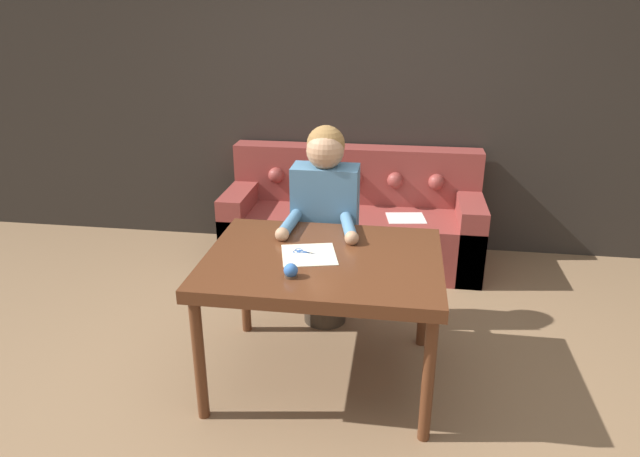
# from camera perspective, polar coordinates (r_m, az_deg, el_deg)

# --- Properties ---
(ground_plane) EXTENTS (16.00, 16.00, 0.00)m
(ground_plane) POSITION_cam_1_polar(r_m,az_deg,el_deg) (3.30, 0.50, -15.73)
(ground_plane) COLOR #846647
(wall_back) EXTENTS (8.00, 0.06, 2.60)m
(wall_back) POSITION_cam_1_polar(r_m,az_deg,el_deg) (4.80, 4.18, 13.18)
(wall_back) COLOR #2D2823
(wall_back) RESTS_ON ground_plane
(dining_table) EXTENTS (1.25, 0.97, 0.76)m
(dining_table) POSITION_cam_1_polar(r_m,az_deg,el_deg) (3.04, 0.30, -4.10)
(dining_table) COLOR #562D19
(dining_table) RESTS_ON ground_plane
(couch) EXTENTS (2.04, 0.77, 0.90)m
(couch) POSITION_cam_1_polar(r_m,az_deg,el_deg) (4.69, 3.30, 0.61)
(couch) COLOR brown
(couch) RESTS_ON ground_plane
(person) EXTENTS (0.47, 0.62, 1.32)m
(person) POSITION_cam_1_polar(r_m,az_deg,el_deg) (3.61, 0.51, 0.37)
(person) COLOR #33281E
(person) RESTS_ON ground_plane
(pattern_paper_main) EXTENTS (0.34, 0.35, 0.00)m
(pattern_paper_main) POSITION_cam_1_polar(r_m,az_deg,el_deg) (3.03, -1.11, -2.64)
(pattern_paper_main) COLOR beige
(pattern_paper_main) RESTS_ON dining_table
(scissors) EXTENTS (0.21, 0.11, 0.01)m
(scissors) POSITION_cam_1_polar(r_m,az_deg,el_deg) (3.05, -1.50, -2.41)
(scissors) COLOR silver
(scissors) RESTS_ON dining_table
(pin_cushion) EXTENTS (0.07, 0.07, 0.07)m
(pin_cushion) POSITION_cam_1_polar(r_m,az_deg,el_deg) (2.78, -2.94, -4.26)
(pin_cushion) COLOR #4C3828
(pin_cushion) RESTS_ON dining_table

